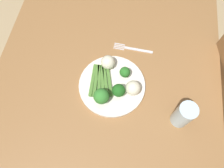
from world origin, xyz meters
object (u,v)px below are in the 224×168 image
plate (112,85)px  broccoli_front_left (119,91)px  asparagus_bundle (101,80)px  water_glass (184,115)px  fork (133,49)px  cauliflower_near_center (133,88)px  cauliflower_near_fork (108,62)px  dining_table (104,103)px  broccoli_right (125,72)px  broccoli_back (100,96)px

plate → broccoli_front_left: broccoli_front_left is taller
asparagus_bundle → water_glass: 0.32m
plate → asparagus_bundle: bearing=79.6°
plate → fork: 0.19m
cauliflower_near_center → cauliflower_near_fork: bearing=49.2°
plate → dining_table: bearing=146.7°
plate → broccoli_right: (0.05, -0.04, 0.04)m
broccoli_right → fork: 0.14m
asparagus_bundle → cauliflower_near_fork: (0.07, -0.02, 0.02)m
broccoli_right → broccoli_back: bearing=146.7°
dining_table → broccoli_right: (0.09, -0.07, 0.14)m
broccoli_front_left → fork: bearing=-8.0°
dining_table → cauliflower_near_fork: 0.19m
cauliflower_near_center → fork: (0.20, 0.02, -0.04)m
broccoli_back → cauliflower_near_center: size_ratio=1.24×
broccoli_right → cauliflower_near_center: cauliflower_near_center is taller
broccoli_front_left → cauliflower_near_fork: 0.13m
cauliflower_near_fork → broccoli_right: bearing=-115.8°
asparagus_bundle → fork: size_ratio=0.86×
cauliflower_near_center → water_glass: size_ratio=0.47×
plate → broccoli_back: size_ratio=3.64×
water_glass → fork: bearing=36.0°
broccoli_front_left → broccoli_back: (-0.03, 0.06, 0.01)m
broccoli_right → cauliflower_near_fork: (0.03, 0.07, -0.00)m
dining_table → fork: size_ratio=8.18×
broccoli_front_left → fork: (0.22, -0.03, -0.05)m
broccoli_back → cauliflower_near_center: broccoli_back is taller
broccoli_right → broccoli_back: (-0.11, 0.07, 0.01)m
broccoli_back → asparagus_bundle: bearing=9.2°
asparagus_bundle → fork: asparagus_bundle is taller
fork → dining_table: bearing=71.9°
broccoli_back → broccoli_right: bearing=-33.3°
broccoli_right → broccoli_front_left: bearing=170.8°
cauliflower_near_center → cauliflower_near_fork: (0.09, 0.11, -0.00)m
asparagus_bundle → water_glass: (-0.10, -0.30, 0.04)m
broccoli_right → fork: size_ratio=0.30×
asparagus_bundle → broccoli_back: size_ratio=2.03×
asparagus_bundle → dining_table: bearing=8.0°
cauliflower_near_center → water_glass: (-0.08, -0.18, 0.02)m
asparagus_bundle → cauliflower_near_fork: bearing=156.1°
asparagus_bundle → cauliflower_near_center: 0.13m
asparagus_bundle → cauliflower_near_center: size_ratio=2.51×
broccoli_right → cauliflower_near_center: bearing=-147.3°
asparagus_bundle → broccoli_front_left: size_ratio=2.39×
broccoli_back → fork: 0.27m
dining_table → broccoli_front_left: size_ratio=22.82×
dining_table → asparagus_bundle: asparagus_bundle is taller
water_glass → broccoli_front_left: bearing=75.4°
water_glass → plate: bearing=70.0°
plate → broccoli_back: (-0.07, 0.03, 0.05)m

